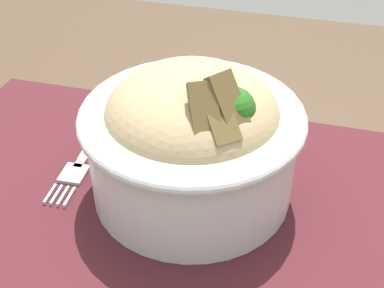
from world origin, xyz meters
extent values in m
cube|color=#4C3826|center=(0.00, 0.00, 0.70)|extent=(1.27, 0.83, 0.03)
cube|color=#47191E|center=(0.00, 0.00, 0.71)|extent=(0.47, 0.29, 0.00)
cylinder|color=silver|center=(-0.02, -0.01, 0.76)|extent=(0.17, 0.17, 0.08)
torus|color=silver|center=(-0.02, -0.01, 0.79)|extent=(0.18, 0.18, 0.01)
ellipsoid|color=tan|center=(-0.02, -0.01, 0.80)|extent=(0.18, 0.18, 0.08)
sphere|color=#266219|center=(-0.06, 0.01, 0.82)|extent=(0.03, 0.03, 0.03)
cylinder|color=orange|center=(0.00, -0.02, 0.81)|extent=(0.03, 0.03, 0.01)
cube|color=brown|center=(-0.04, 0.03, 0.82)|extent=(0.03, 0.04, 0.04)
cube|color=brown|center=(-0.05, 0.02, 0.82)|extent=(0.04, 0.04, 0.04)
cube|color=brown|center=(-0.06, 0.02, 0.83)|extent=(0.04, 0.04, 0.05)
cube|color=#B4B4B4|center=(0.09, -0.05, 0.72)|extent=(0.01, 0.07, 0.00)
cube|color=#B4B4B4|center=(0.09, -0.01, 0.72)|extent=(0.01, 0.01, 0.00)
cube|color=#B4B4B4|center=(0.09, 0.00, 0.72)|extent=(0.02, 0.03, 0.00)
cube|color=#B4B4B4|center=(0.09, 0.03, 0.72)|extent=(0.00, 0.02, 0.00)
cube|color=#B4B4B4|center=(0.09, 0.03, 0.72)|extent=(0.00, 0.02, 0.00)
cube|color=#B4B4B4|center=(0.08, 0.03, 0.72)|extent=(0.00, 0.02, 0.00)
cube|color=#B4B4B4|center=(0.08, 0.03, 0.72)|extent=(0.00, 0.02, 0.00)
camera|label=1|loc=(-0.11, 0.32, 1.03)|focal=49.05mm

